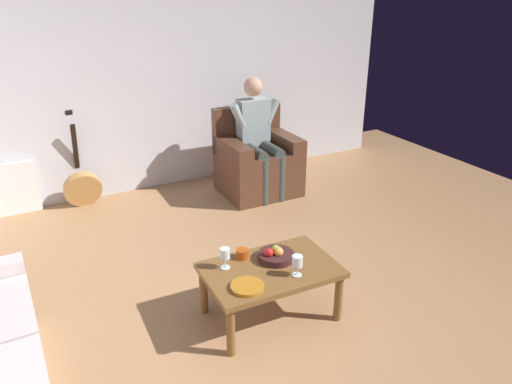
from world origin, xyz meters
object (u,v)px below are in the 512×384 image
coffee_table (270,275)px  fruit_bowl (276,255)px  wine_glass_far (297,262)px  decorative_dish (247,287)px  guitar (82,186)px  candle_jar (242,254)px  armchair (257,163)px  wine_glass_near (225,255)px  person_seated (258,134)px

coffee_table → fruit_bowl: fruit_bowl is taller
wine_glass_far → decorative_dish: 0.38m
guitar → coffee_table: bearing=108.1°
decorative_dish → candle_jar: (-0.14, -0.36, 0.02)m
decorative_dish → fruit_bowl: bearing=-146.8°
armchair → wine_glass_far: armchair is taller
fruit_bowl → candle_jar: (0.21, -0.13, 0.00)m
coffee_table → wine_glass_far: wine_glass_far is taller
armchair → candle_jar: (1.12, 1.88, 0.10)m
coffee_table → wine_glass_near: (0.28, -0.15, 0.17)m
armchair → wine_glass_near: armchair is taller
armchair → fruit_bowl: (0.92, 2.01, 0.10)m
coffee_table → armchair: bearing=-115.7°
coffee_table → wine_glass_far: (-0.11, 0.17, 0.16)m
person_seated → guitar: person_seated is taller
coffee_table → candle_jar: candle_jar is taller
armchair → guitar: size_ratio=0.93×
coffee_table → decorative_dish: 0.30m
guitar → decorative_dish: (-0.60, 2.78, 0.19)m
armchair → fruit_bowl: 2.21m
person_seated → fruit_bowl: person_seated is taller
guitar → decorative_dish: guitar is taller
guitar → wine_glass_near: 2.56m
decorative_dish → guitar: bearing=-77.8°
wine_glass_near → wine_glass_far: (-0.40, 0.32, -0.00)m
armchair → person_seated: size_ratio=0.74×
wine_glass_near → decorative_dish: bearing=95.1°
person_seated → decorative_dish: bearing=60.7°
wine_glass_near → decorative_dish: size_ratio=0.69×
coffee_table → guitar: size_ratio=0.93×
person_seated → decorative_dish: size_ratio=5.79×
decorative_dish → candle_jar: size_ratio=2.47×
wine_glass_far → candle_jar: bearing=-58.6°
wine_glass_far → decorative_dish: wine_glass_far is taller
person_seated → decorative_dish: (1.26, 2.20, -0.28)m
fruit_bowl → wine_glass_near: bearing=-10.1°
armchair → coffee_table: bearing=64.8°
wine_glass_far → armchair: bearing=-111.5°
guitar → candle_jar: bearing=107.1°
coffee_table → decorative_dish: decorative_dish is taller
person_seated → wine_glass_far: person_seated is taller
guitar → decorative_dish: size_ratio=4.59×
armchair → wine_glass_far: 2.43m
wine_glass_near → fruit_bowl: (-0.37, 0.07, -0.07)m
fruit_bowl → armchair: bearing=-114.5°
person_seated → armchair: bearing=-90.0°
guitar → wine_glass_far: 2.98m
coffee_table → wine_glass_near: size_ratio=6.13×
decorative_dish → candle_jar: 0.38m
coffee_table → wine_glass_far: 0.26m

